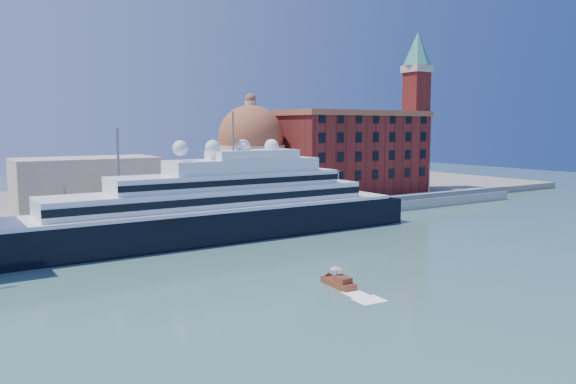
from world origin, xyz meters
TOP-DOWN VIEW (x-y plane):
  - ground at (0.00, 0.00)m, footprint 400.00×400.00m
  - quay at (0.00, 34.00)m, footprint 180.00×10.00m
  - land at (0.00, 75.00)m, footprint 260.00×72.00m
  - quay_fence at (0.00, 29.50)m, footprint 180.00×0.10m
  - superyacht at (-10.17, 23.00)m, footprint 92.61×12.84m
  - service_barge at (-36.94, 21.51)m, footprint 11.80×5.96m
  - water_taxi at (-5.50, -14.53)m, footprint 2.35×5.91m
  - warehouse at (52.00, 52.00)m, footprint 43.00×19.00m
  - campanile at (76.00, 52.00)m, footprint 8.40×8.40m
  - church at (6.39, 57.72)m, footprint 66.00×18.00m
  - lamp_posts at (-12.67, 32.27)m, footprint 120.80×2.40m

SIDE VIEW (x-z plane):
  - ground at x=0.00m, z-range 0.00..0.00m
  - water_taxi at x=-5.50m, z-range -0.71..2.03m
  - service_barge at x=-36.94m, z-range -0.54..2.00m
  - land at x=0.00m, z-range 0.00..2.00m
  - quay at x=0.00m, z-range 0.00..2.50m
  - quay_fence at x=0.00m, z-range 2.50..3.70m
  - superyacht at x=-10.17m, z-range -9.06..18.61m
  - lamp_posts at x=-12.67m, z-range 0.84..18.84m
  - church at x=6.39m, z-range -1.84..23.66m
  - warehouse at x=52.00m, z-range 2.16..25.41m
  - campanile at x=76.00m, z-range 5.26..52.26m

